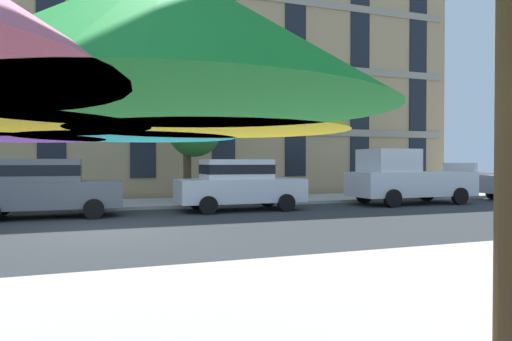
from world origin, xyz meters
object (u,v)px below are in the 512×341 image
Objects in this scene: sedan_gray at (44,186)px; pickup_white at (406,179)px; street_tree_middle at (193,129)px; sedan_white at (239,183)px.

pickup_white is at bearing 0.00° from sedan_gray.
pickup_white is 8.78m from street_tree_middle.
sedan_white is 3.66m from street_tree_middle.
sedan_gray and sedan_white have the same top height.
sedan_white is at bearing -70.22° from street_tree_middle.
street_tree_middle reaches higher than sedan_white.
sedan_gray is 1.00× the size of sedan_white.
sedan_gray is 13.24m from pickup_white.
street_tree_middle is at bearing 109.78° from sedan_white.
street_tree_middle reaches higher than pickup_white.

